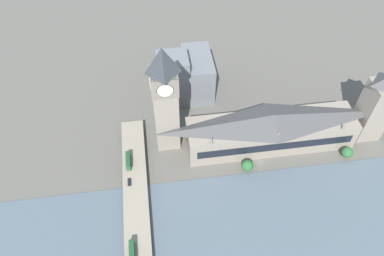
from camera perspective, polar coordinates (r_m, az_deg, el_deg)
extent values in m
plane|color=#605E56|center=(226.99, 10.48, -5.29)|extent=(600.00, 600.00, 0.00)
cube|color=slate|center=(210.09, 12.99, -13.13)|extent=(59.20, 360.00, 0.30)
cube|color=gray|center=(229.67, 11.83, -0.76)|extent=(22.59, 100.26, 19.24)
cube|color=black|center=(222.38, 12.65, -2.86)|extent=(0.40, 92.24, 5.77)
pyramid|color=#4C4C4C|center=(220.11, 12.35, 1.37)|extent=(22.14, 98.26, 6.50)
cone|color=gray|center=(229.16, 22.10, 0.25)|extent=(2.20, 2.20, 5.00)
cone|color=gray|center=(214.50, 13.06, -0.80)|extent=(2.20, 2.20, 5.00)
cone|color=gray|center=(205.95, 2.99, -1.95)|extent=(2.20, 2.20, 5.00)
cube|color=gray|center=(212.25, -3.97, 2.73)|extent=(13.62, 13.62, 56.51)
cube|color=gray|center=(196.69, -4.31, 7.13)|extent=(14.44, 14.44, 12.26)
cylinder|color=black|center=(191.59, -4.12, 5.73)|extent=(0.50, 9.02, 9.02)
cylinder|color=silver|center=(191.49, -4.12, 5.70)|extent=(0.62, 8.35, 8.35)
cylinder|color=black|center=(201.89, -4.49, 8.45)|extent=(0.50, 9.02, 9.02)
cylinder|color=silver|center=(202.00, -4.49, 8.48)|extent=(0.62, 8.35, 8.35)
cylinder|color=black|center=(197.00, -2.27, 7.33)|extent=(9.02, 0.50, 9.02)
cylinder|color=silver|center=(197.01, -2.23, 7.33)|extent=(8.35, 0.62, 8.35)
cylinder|color=black|center=(196.62, -6.35, 6.91)|extent=(9.02, 0.50, 9.02)
cylinder|color=silver|center=(196.62, -6.39, 6.91)|extent=(8.35, 0.62, 8.35)
pyramid|color=#383D42|center=(187.65, -4.55, 10.23)|extent=(13.90, 13.90, 15.33)
cube|color=gray|center=(247.02, 26.00, 2.45)|extent=(15.14, 15.14, 41.33)
cube|color=gray|center=(201.00, -8.26, -15.72)|extent=(3.00, 11.45, 3.62)
cube|color=gray|center=(228.34, -8.84, -3.68)|extent=(3.00, 11.45, 3.62)
cube|color=gray|center=(198.83, -8.33, -15.43)|extent=(150.41, 13.47, 1.20)
cube|color=#235B33|center=(192.43, -9.08, -18.41)|extent=(11.96, 2.60, 2.01)
cube|color=black|center=(192.06, -9.10, -18.37)|extent=(10.77, 2.66, 0.88)
cube|color=#235B33|center=(190.43, -9.17, -18.16)|extent=(11.72, 2.60, 2.36)
cube|color=black|center=(190.32, -9.17, -18.15)|extent=(10.77, 2.66, 1.13)
cube|color=#1E4E2B|center=(189.27, -9.21, -18.02)|extent=(11.60, 2.47, 0.16)
cylinder|color=black|center=(195.13, -8.74, -17.10)|extent=(1.11, 0.28, 1.11)
cylinder|color=black|center=(195.36, -9.47, -17.16)|extent=(1.11, 0.28, 1.11)
cube|color=#235B33|center=(219.30, -9.66, -5.10)|extent=(11.11, 2.50, 1.94)
cube|color=black|center=(218.99, -9.67, -5.04)|extent=(10.00, 2.56, 0.85)
cube|color=#235B33|center=(217.61, -9.73, -4.78)|extent=(10.88, 2.50, 2.27)
cube|color=black|center=(217.51, -9.73, -4.76)|extent=(10.00, 2.56, 1.09)
cube|color=#1E4E2B|center=(216.63, -9.77, -4.59)|extent=(10.77, 2.37, 0.16)
cylinder|color=black|center=(222.69, -9.37, -4.21)|extent=(1.03, 0.28, 1.03)
cylinder|color=black|center=(222.89, -9.95, -4.27)|extent=(1.03, 0.28, 1.03)
cylinder|color=black|center=(217.24, -9.29, -6.19)|extent=(1.03, 0.28, 1.03)
cylinder|color=black|center=(217.44, -9.89, -6.25)|extent=(1.03, 0.28, 1.03)
cube|color=black|center=(212.47, -9.54, -8.13)|extent=(4.70, 1.73, 0.72)
cube|color=black|center=(211.90, -9.56, -8.08)|extent=(2.44, 1.56, 0.44)
cylinder|color=black|center=(213.66, -9.33, -7.72)|extent=(0.63, 0.22, 0.63)
cylinder|color=black|center=(213.80, -9.75, -7.76)|extent=(0.63, 0.22, 0.63)
cylinder|color=black|center=(211.60, -9.30, -8.59)|extent=(0.63, 0.22, 0.63)
cylinder|color=black|center=(211.74, -9.72, -8.63)|extent=(0.63, 0.22, 0.63)
cube|color=slate|center=(245.24, -2.87, 7.41)|extent=(18.42, 19.67, 36.39)
cube|color=slate|center=(255.05, 0.82, 8.23)|extent=(33.43, 18.92, 28.17)
cylinder|color=brown|center=(242.88, 22.29, -3.99)|extent=(0.70, 0.70, 2.26)
sphere|color=#2D6633|center=(239.91, 22.57, -3.42)|extent=(6.71, 6.71, 6.71)
cylinder|color=brown|center=(221.62, 8.31, -6.28)|extent=(0.70, 0.70, 2.24)
sphere|color=#2D6633|center=(218.27, 8.43, -5.68)|extent=(6.98, 6.98, 6.98)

